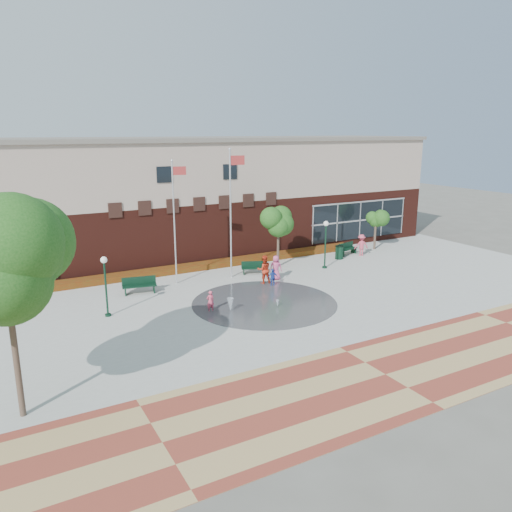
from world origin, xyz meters
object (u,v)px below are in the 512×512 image
flagpole_left (175,216)px  flagpole_right (231,207)px  trash_can (339,252)px  child_splash (210,301)px  bench_left (140,289)px  tree_big_left (3,259)px

flagpole_left → flagpole_right: 3.81m
trash_can → child_splash: size_ratio=0.89×
bench_left → tree_big_left: bearing=-112.4°
flagpole_left → child_splash: 7.00m
flagpole_right → trash_can: flagpole_right is taller
child_splash → bench_left: bearing=-62.7°
trash_can → flagpole_right: bearing=-177.4°
flagpole_right → child_splash: 7.92m
flagpole_left → trash_can: 13.81m
tree_big_left → child_splash: (9.97, 6.35, -5.08)m
flagpole_left → tree_big_left: (-10.19, -12.19, 1.23)m
bench_left → child_splash: size_ratio=1.76×
flagpole_left → trash_can: size_ratio=7.49×
bench_left → child_splash: (2.54, -4.95, 0.27)m
flagpole_left → trash_can: flagpole_left is taller
flagpole_right → tree_big_left: size_ratio=1.09×
flagpole_right → bench_left: flagpole_right is taller
flagpole_right → bench_left: 7.93m
flagpole_right → child_splash: bearing=-114.6°
child_splash → flagpole_left: bearing=-92.0°
trash_can → tree_big_left: 26.89m
flagpole_left → child_splash: size_ratio=6.64×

